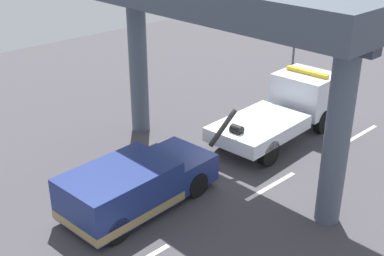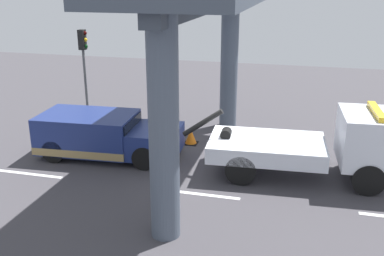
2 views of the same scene
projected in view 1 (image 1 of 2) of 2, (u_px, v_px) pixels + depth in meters
name	position (u px, v px, depth m)	size (l,w,h in m)	color
ground_plane	(224.00, 165.00, 18.75)	(60.00, 40.00, 0.10)	#423F44
lane_stripe_mid	(271.00, 186.00, 17.28)	(2.60, 0.16, 0.01)	silver
lane_stripe_east	(360.00, 135.00, 21.05)	(2.60, 0.16, 0.01)	silver
tow_truck_white	(287.00, 107.00, 20.63)	(7.31, 2.73, 2.46)	silver
towed_van_green	(134.00, 186.00, 15.78)	(5.32, 2.48, 1.58)	navy
overpass_structure	(223.00, 11.00, 16.16)	(3.60, 11.19, 6.70)	#4C5666
traffic_light_far	(297.00, 20.00, 26.47)	(0.39, 0.32, 4.37)	#515456
traffic_cone_orange	(162.00, 150.00, 19.08)	(0.53, 0.53, 0.64)	orange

